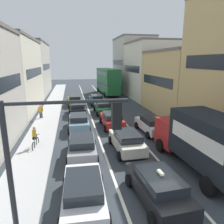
# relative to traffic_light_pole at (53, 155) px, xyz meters

# --- Properties ---
(ground_plane) EXTENTS (140.00, 140.00, 0.00)m
(ground_plane) POSITION_rel_traffic_light_pole_xyz_m (4.45, 1.78, -3.82)
(ground_plane) COLOR #31383E
(sidewalk_left) EXTENTS (2.60, 64.00, 0.14)m
(sidewalk_left) POSITION_rel_traffic_light_pole_xyz_m (-2.25, 21.78, -3.75)
(sidewalk_left) COLOR #B3B3B3
(sidewalk_left) RESTS_ON ground
(lane_stripe_left) EXTENTS (0.16, 60.00, 0.01)m
(lane_stripe_left) POSITION_rel_traffic_light_pole_xyz_m (2.75, 21.78, -3.81)
(lane_stripe_left) COLOR silver
(lane_stripe_left) RESTS_ON ground
(lane_stripe_right) EXTENTS (0.16, 60.00, 0.01)m
(lane_stripe_right) POSITION_rel_traffic_light_pole_xyz_m (6.15, 21.78, -3.81)
(lane_stripe_right) COLOR silver
(lane_stripe_right) RESTS_ON ground
(building_row_left) EXTENTS (7.20, 43.90, 10.16)m
(building_row_left) POSITION_rel_traffic_light_pole_xyz_m (-7.55, 24.27, 1.01)
(building_row_left) COLOR #B2ADA3
(building_row_left) RESTS_ON ground
(building_row_right) EXTENTS (7.20, 43.90, 12.01)m
(building_row_right) POSITION_rel_traffic_light_pole_xyz_m (14.35, 23.86, 1.47)
(building_row_right) COLOR #B2ADA3
(building_row_right) RESTS_ON ground
(traffic_light_pole) EXTENTS (3.58, 0.38, 5.50)m
(traffic_light_pole) POSITION_rel_traffic_light_pole_xyz_m (0.00, 0.00, 0.00)
(traffic_light_pole) COLOR #2D2D33
(traffic_light_pole) RESTS_ON ground
(removalist_box_truck) EXTENTS (2.93, 7.78, 3.58)m
(removalist_box_truck) POSITION_rel_traffic_light_pole_xyz_m (8.15, 4.54, -1.84)
(removalist_box_truck) COLOR #A51E1E
(removalist_box_truck) RESTS_ON ground
(taxi_centre_lane_front) EXTENTS (2.27, 4.40, 1.66)m
(taxi_centre_lane_front) POSITION_rel_traffic_light_pole_xyz_m (4.40, 2.20, -3.02)
(taxi_centre_lane_front) COLOR black
(taxi_centre_lane_front) RESTS_ON ground
(sedan_left_lane_front) EXTENTS (2.18, 4.36, 1.49)m
(sedan_left_lane_front) POSITION_rel_traffic_light_pole_xyz_m (0.94, 2.48, -3.02)
(sedan_left_lane_front) COLOR silver
(sedan_left_lane_front) RESTS_ON ground
(sedan_centre_lane_second) EXTENTS (2.16, 4.35, 1.49)m
(sedan_centre_lane_second) POSITION_rel_traffic_light_pole_xyz_m (4.46, 8.08, -3.02)
(sedan_centre_lane_second) COLOR beige
(sedan_centre_lane_second) RESTS_ON ground
(wagon_left_lane_second) EXTENTS (2.21, 4.37, 1.49)m
(wagon_left_lane_second) POSITION_rel_traffic_light_pole_xyz_m (1.16, 7.74, -3.02)
(wagon_left_lane_second) COLOR gray
(wagon_left_lane_second) RESTS_ON ground
(hatchback_centre_lane_third) EXTENTS (2.11, 4.32, 1.49)m
(hatchback_centre_lane_third) POSITION_rel_traffic_light_pole_xyz_m (4.47, 13.98, -3.02)
(hatchback_centre_lane_third) COLOR #A51E1E
(hatchback_centre_lane_third) RESTS_ON ground
(sedan_left_lane_third) EXTENTS (2.10, 4.32, 1.49)m
(sedan_left_lane_third) POSITION_rel_traffic_light_pole_xyz_m (1.16, 13.89, -3.02)
(sedan_left_lane_third) COLOR #759EB7
(sedan_left_lane_third) RESTS_ON ground
(coupe_centre_lane_fourth) EXTENTS (2.10, 4.32, 1.49)m
(coupe_centre_lane_fourth) POSITION_rel_traffic_light_pole_xyz_m (4.44, 19.70, -3.02)
(coupe_centre_lane_fourth) COLOR #19592D
(coupe_centre_lane_fourth) RESTS_ON ground
(sedan_left_lane_fourth) EXTENTS (2.16, 4.35, 1.49)m
(sedan_left_lane_fourth) POSITION_rel_traffic_light_pole_xyz_m (1.21, 19.72, -3.02)
(sedan_left_lane_fourth) COLOR black
(sedan_left_lane_fourth) RESTS_ON ground
(sedan_centre_lane_fifth) EXTENTS (2.23, 4.38, 1.49)m
(sedan_centre_lane_fifth) POSITION_rel_traffic_light_pole_xyz_m (4.29, 25.44, -3.02)
(sedan_centre_lane_fifth) COLOR #194C8C
(sedan_centre_lane_fifth) RESTS_ON ground
(sedan_left_lane_fifth) EXTENTS (2.24, 4.39, 1.49)m
(sedan_left_lane_fifth) POSITION_rel_traffic_light_pole_xyz_m (0.96, 25.45, -3.02)
(sedan_left_lane_fifth) COLOR #B29319
(sedan_left_lane_fifth) RESTS_ON ground
(sedan_right_lane_behind_truck) EXTENTS (2.18, 4.36, 1.49)m
(sedan_right_lane_behind_truck) POSITION_rel_traffic_light_pole_xyz_m (7.77, 11.55, -3.02)
(sedan_right_lane_behind_truck) COLOR silver
(sedan_right_lane_behind_truck) RESTS_ON ground
(bus_mid_queue_primary) EXTENTS (3.20, 10.61, 5.06)m
(bus_mid_queue_primary) POSITION_rel_traffic_light_pole_xyz_m (7.68, 35.05, -0.99)
(bus_mid_queue_primary) COLOR #1E6033
(bus_mid_queue_primary) RESTS_ON ground
(cyclist_on_sidewalk) EXTENTS (0.50, 1.72, 1.72)m
(cyclist_on_sidewalk) POSITION_rel_traffic_light_pole_xyz_m (-2.30, 9.83, -2.97)
(cyclist_on_sidewalk) COLOR black
(cyclist_on_sidewalk) RESTS_ON ground
(pedestrian_near_kerb) EXTENTS (0.54, 0.34, 1.66)m
(pedestrian_near_kerb) POSITION_rel_traffic_light_pole_xyz_m (-2.97, 18.41, -2.87)
(pedestrian_near_kerb) COLOR #262D47
(pedestrian_near_kerb) RESTS_ON ground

